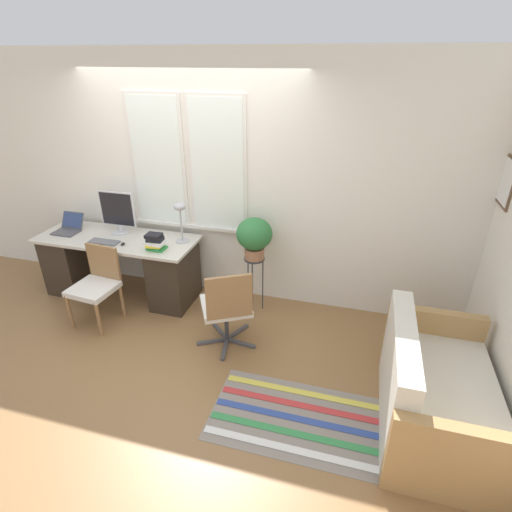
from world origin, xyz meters
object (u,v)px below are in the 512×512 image
Objects in this scene: mouse at (123,244)px; book_stack at (155,242)px; keyboard at (104,242)px; desk_chair_wooden at (96,283)px; plant_stand at (254,266)px; potted_plant at (254,236)px; laptop at (68,228)px; desk_lamp at (180,213)px; couch_loveseat at (433,395)px; office_chair_swivel at (227,307)px; monitor at (118,212)px.

book_stack is at bearing -0.96° from mouse.
keyboard is 0.41× the size of desk_chair_wooden.
plant_stand is (1.02, 0.28, -0.28)m from book_stack.
mouse is 1.46m from potted_plant.
plant_stand is at bearing 2.77° from laptop.
couch_loveseat is (2.59, -1.19, -0.79)m from desk_lamp.
potted_plant is at bearing 55.81° from couch_loveseat.
potted_plant is at bearing -124.52° from office_chair_swivel.
monitor reaches higher than plant_stand.
mouse is 0.09× the size of plant_stand.
keyboard is 0.75× the size of desk_lamp.
desk_chair_wooden reaches higher than keyboard.
mouse reaches higher than keyboard.
potted_plant reaches higher than laptop.
laptop is 0.95m from desk_chair_wooden.
laptop is 5.01× the size of mouse.
desk_lamp is at bearing -179.70° from potted_plant.
keyboard reaches higher than plant_stand.
laptop is 0.23× the size of couch_loveseat.
laptop is at bearing -175.78° from desk_lamp.
desk_lamp reaches higher than mouse.
desk_chair_wooden is at bearing -74.29° from keyboard.
potted_plant is (1.02, 0.28, 0.08)m from book_stack.
book_stack is at bearing 71.86° from couch_loveseat.
potted_plant is (1.64, -0.02, -0.09)m from monitor.
plant_stand is at bearing -0.68° from monitor.
keyboard is 0.24m from mouse.
couch_loveseat is at bearing -15.01° from keyboard.
monitor is 0.87m from desk_chair_wooden.
mouse is at bearing -11.32° from laptop.
plant_stand is (2.25, 0.11, -0.24)m from laptop.
mouse is 0.07× the size of office_chair_swivel.
book_stack is 1.06m from potted_plant.
desk_lamp reaches higher than office_chair_swivel.
couch_loveseat reaches higher than desk_chair_wooden.
monitor is at bearing 153.95° from book_stack.
book_stack is at bearing -164.54° from potted_plant.
desk_lamp is 0.70× the size of plant_stand.
desk_lamp is at bearing 65.38° from couch_loveseat.
couch_loveseat is (1.82, -0.47, -0.17)m from office_chair_swivel.
laptop is 0.85m from mouse.
office_chair_swivel is at bearing -43.01° from desk_lamp.
desk_lamp is at bearing 4.22° from laptop.
office_chair_swivel is (1.57, -0.74, -0.53)m from monitor.
monitor is at bearing 84.79° from keyboard.
book_stack reaches higher than desk_chair_wooden.
desk_lamp is at bearing 56.40° from book_stack.
monitor is at bearing 70.35° from couch_loveseat.
desk_chair_wooden is 1.28× the size of plant_stand.
office_chair_swivel is 0.73m from plant_stand.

